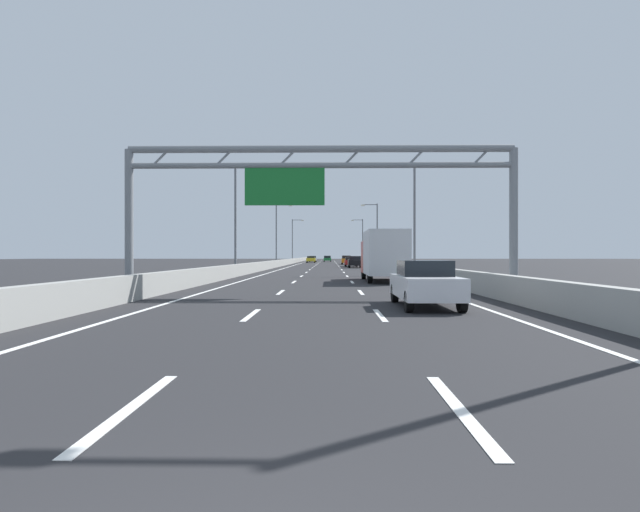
{
  "coord_description": "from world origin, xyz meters",
  "views": [
    {
      "loc": [
        0.38,
        -2.29,
        1.69
      ],
      "look_at": [
        -0.53,
        50.68,
        1.58
      ],
      "focal_mm": 29.78,
      "sensor_mm": 36.0,
      "label": 1
    }
  ],
  "objects_px": {
    "streetlamp_left_far": "(278,231)",
    "streetlamp_right_far": "(376,231)",
    "streetlamp_right_mid": "(412,212)",
    "streetlamp_left_distant": "(293,238)",
    "yellow_car": "(311,259)",
    "sign_gantry": "(316,180)",
    "streetlamp_right_distant": "(362,238)",
    "red_car": "(351,262)",
    "streetlamp_left_mid": "(238,212)",
    "white_car": "(425,283)",
    "silver_car": "(313,259)",
    "orange_car": "(346,260)",
    "box_truck": "(384,254)",
    "green_car": "(327,259)",
    "black_car": "(355,262)"
  },
  "relations": [
    {
      "from": "streetlamp_left_far",
      "to": "streetlamp_right_far",
      "type": "distance_m",
      "value": 14.93
    },
    {
      "from": "streetlamp_right_mid",
      "to": "streetlamp_left_distant",
      "type": "distance_m",
      "value": 72.14
    },
    {
      "from": "streetlamp_right_mid",
      "to": "yellow_car",
      "type": "xyz_separation_m",
      "value": [
        -11.04,
        69.21,
        -4.65
      ]
    },
    {
      "from": "sign_gantry",
      "to": "streetlamp_right_distant",
      "type": "xyz_separation_m",
      "value": [
        7.66,
        93.59,
        0.54
      ]
    },
    {
      "from": "streetlamp_right_mid",
      "to": "red_car",
      "type": "distance_m",
      "value": 30.9
    },
    {
      "from": "streetlamp_left_mid",
      "to": "white_car",
      "type": "xyz_separation_m",
      "value": [
        10.95,
        -28.29,
        -4.63
      ]
    },
    {
      "from": "sign_gantry",
      "to": "streetlamp_left_distant",
      "type": "height_order",
      "value": "streetlamp_left_distant"
    },
    {
      "from": "streetlamp_left_far",
      "to": "streetlamp_right_mid",
      "type": "bearing_deg",
      "value": -67.07
    },
    {
      "from": "sign_gantry",
      "to": "streetlamp_left_distant",
      "type": "bearing_deg",
      "value": 94.44
    },
    {
      "from": "sign_gantry",
      "to": "silver_car",
      "type": "distance_m",
      "value": 105.51
    },
    {
      "from": "silver_car",
      "to": "orange_car",
      "type": "bearing_deg",
      "value": -78.57
    },
    {
      "from": "streetlamp_left_mid",
      "to": "streetlamp_left_far",
      "type": "xyz_separation_m",
      "value": [
        0.0,
        35.29,
        0.0
      ]
    },
    {
      "from": "streetlamp_left_far",
      "to": "box_truck",
      "type": "xyz_separation_m",
      "value": [
        11.3,
        -47.15,
        -3.67
      ]
    },
    {
      "from": "sign_gantry",
      "to": "streetlamp_right_far",
      "type": "bearing_deg",
      "value": 82.51
    },
    {
      "from": "streetlamp_right_distant",
      "to": "green_car",
      "type": "distance_m",
      "value": 16.49
    },
    {
      "from": "streetlamp_left_far",
      "to": "streetlamp_right_distant",
      "type": "xyz_separation_m",
      "value": [
        14.93,
        35.29,
        0.0
      ]
    },
    {
      "from": "box_truck",
      "to": "yellow_car",
      "type": "bearing_deg",
      "value": 95.22
    },
    {
      "from": "streetlamp_right_distant",
      "to": "white_car",
      "type": "distance_m",
      "value": 99.06
    },
    {
      "from": "silver_car",
      "to": "box_truck",
      "type": "relative_size",
      "value": 0.57
    },
    {
      "from": "streetlamp_right_far",
      "to": "streetlamp_right_mid",
      "type": "bearing_deg",
      "value": -90.0
    },
    {
      "from": "streetlamp_right_mid",
      "to": "red_car",
      "type": "relative_size",
      "value": 2.23
    },
    {
      "from": "orange_car",
      "to": "silver_car",
      "type": "relative_size",
      "value": 0.95
    },
    {
      "from": "sign_gantry",
      "to": "orange_car",
      "type": "xyz_separation_m",
      "value": [
        3.6,
        70.99,
        -4.07
      ]
    },
    {
      "from": "streetlamp_left_far",
      "to": "streetlamp_right_distant",
      "type": "bearing_deg",
      "value": 67.07
    },
    {
      "from": "sign_gantry",
      "to": "streetlamp_right_distant",
      "type": "bearing_deg",
      "value": 85.32
    },
    {
      "from": "streetlamp_right_distant",
      "to": "red_car",
      "type": "bearing_deg",
      "value": -95.63
    },
    {
      "from": "streetlamp_right_far",
      "to": "red_car",
      "type": "xyz_separation_m",
      "value": [
        -3.97,
        -5.01,
        -4.69
      ]
    },
    {
      "from": "sign_gantry",
      "to": "yellow_car",
      "type": "xyz_separation_m",
      "value": [
        -3.38,
        92.22,
        -4.12
      ]
    },
    {
      "from": "streetlamp_left_far",
      "to": "white_car",
      "type": "height_order",
      "value": "streetlamp_left_far"
    },
    {
      "from": "green_car",
      "to": "white_car",
      "type": "xyz_separation_m",
      "value": [
        3.54,
        -112.8,
        0.02
      ]
    },
    {
      "from": "streetlamp_right_mid",
      "to": "box_truck",
      "type": "height_order",
      "value": "streetlamp_right_mid"
    },
    {
      "from": "streetlamp_left_mid",
      "to": "box_truck",
      "type": "relative_size",
      "value": 1.19
    },
    {
      "from": "streetlamp_left_distant",
      "to": "red_car",
      "type": "relative_size",
      "value": 2.23
    },
    {
      "from": "sign_gantry",
      "to": "black_car",
      "type": "height_order",
      "value": "sign_gantry"
    },
    {
      "from": "streetlamp_right_far",
      "to": "green_car",
      "type": "distance_m",
      "value": 50.0
    },
    {
      "from": "streetlamp_right_distant",
      "to": "box_truck",
      "type": "distance_m",
      "value": 82.61
    },
    {
      "from": "black_car",
      "to": "orange_car",
      "type": "bearing_deg",
      "value": 90.8
    },
    {
      "from": "silver_car",
      "to": "red_car",
      "type": "bearing_deg",
      "value": -82.3
    },
    {
      "from": "streetlamp_right_mid",
      "to": "green_car",
      "type": "relative_size",
      "value": 2.3
    },
    {
      "from": "streetlamp_right_mid",
      "to": "black_car",
      "type": "xyz_separation_m",
      "value": [
        -3.73,
        23.62,
        -4.61
      ]
    },
    {
      "from": "streetlamp_right_mid",
      "to": "streetlamp_left_distant",
      "type": "relative_size",
      "value": 1.0
    },
    {
      "from": "sign_gantry",
      "to": "streetlamp_right_far",
      "type": "distance_m",
      "value": 58.8
    },
    {
      "from": "orange_car",
      "to": "box_truck",
      "type": "xyz_separation_m",
      "value": [
        0.44,
        -59.84,
        0.94
      ]
    },
    {
      "from": "sign_gantry",
      "to": "streetlamp_left_mid",
      "type": "xyz_separation_m",
      "value": [
        -7.27,
        23.01,
        0.54
      ]
    },
    {
      "from": "streetlamp_right_distant",
      "to": "white_car",
      "type": "height_order",
      "value": "streetlamp_right_distant"
    },
    {
      "from": "red_car",
      "to": "silver_car",
      "type": "xyz_separation_m",
      "value": [
        -7.04,
        52.08,
        0.05
      ]
    },
    {
      "from": "streetlamp_right_far",
      "to": "orange_car",
      "type": "bearing_deg",
      "value": 107.76
    },
    {
      "from": "white_car",
      "to": "black_car",
      "type": "relative_size",
      "value": 1.07
    },
    {
      "from": "streetlamp_left_mid",
      "to": "streetlamp_right_distant",
      "type": "relative_size",
      "value": 1.0
    },
    {
      "from": "sign_gantry",
      "to": "streetlamp_right_distant",
      "type": "height_order",
      "value": "streetlamp_right_distant"
    }
  ]
}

